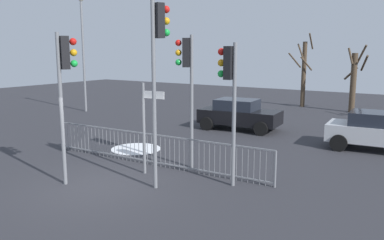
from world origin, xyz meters
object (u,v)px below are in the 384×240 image
at_px(traffic_light_foreground_right, 158,53).
at_px(car_silver_trailing, 379,131).
at_px(traffic_light_foreground_left, 65,74).
at_px(car_black_far, 239,114).
at_px(direction_sign_post, 146,123).
at_px(street_lamp, 83,42).
at_px(bare_tree_centre, 304,72).
at_px(traffic_light_mid_right, 230,82).
at_px(traffic_light_rear_right, 187,72).
at_px(bare_tree_left, 354,80).

xyz_separation_m(traffic_light_foreground_right, car_silver_trailing, (4.46, 7.86, -2.95)).
height_order(traffic_light_foreground_left, car_black_far, traffic_light_foreground_left).
xyz_separation_m(direction_sign_post, street_lamp, (-11.39, 7.83, 2.68)).
distance_m(traffic_light_foreground_right, bare_tree_centre, 18.17).
bearing_deg(traffic_light_foreground_right, direction_sign_post, 165.74).
bearing_deg(traffic_light_mid_right, traffic_light_rear_right, 66.83).
relative_size(direction_sign_post, car_black_far, 0.72).
relative_size(traffic_light_foreground_left, bare_tree_centre, 0.87).
bearing_deg(traffic_light_mid_right, traffic_light_foreground_right, 127.66).
distance_m(traffic_light_rear_right, car_silver_trailing, 7.98).
relative_size(car_black_far, bare_tree_left, 0.96).
distance_m(car_black_far, bare_tree_left, 9.51).
height_order(traffic_light_mid_right, direction_sign_post, traffic_light_mid_right).
bearing_deg(direction_sign_post, car_black_far, 90.67).
relative_size(traffic_light_mid_right, car_silver_trailing, 1.02).
bearing_deg(direction_sign_post, car_silver_trailing, 47.35).
xyz_separation_m(traffic_light_foreground_right, street_lamp, (-12.48, 8.58, 0.55)).
distance_m(traffic_light_foreground_right, car_silver_trailing, 9.51).
distance_m(direction_sign_post, car_silver_trailing, 9.06).
bearing_deg(traffic_light_foreground_right, traffic_light_foreground_left, -133.80).
bearing_deg(bare_tree_centre, traffic_light_rear_right, -85.11).
xyz_separation_m(traffic_light_rear_right, bare_tree_centre, (-1.37, 16.03, -0.78)).
xyz_separation_m(bare_tree_left, bare_tree_centre, (-3.34, 0.64, 0.35)).
distance_m(car_silver_trailing, street_lamp, 17.32).
height_order(traffic_light_rear_right, bare_tree_centre, bare_tree_centre).
bearing_deg(direction_sign_post, traffic_light_rear_right, 56.52).
distance_m(traffic_light_foreground_right, bare_tree_left, 17.54).
height_order(traffic_light_foreground_left, traffic_light_foreground_right, traffic_light_foreground_right).
height_order(traffic_light_foreground_right, car_black_far, traffic_light_foreground_right).
distance_m(traffic_light_rear_right, bare_tree_centre, 16.11).
distance_m(traffic_light_foreground_left, bare_tree_centre, 19.20).
relative_size(traffic_light_mid_right, car_black_far, 1.02).
xyz_separation_m(traffic_light_rear_right, traffic_light_foreground_right, (0.41, -2.00, 0.60)).
bearing_deg(car_silver_trailing, direction_sign_post, -132.68).
xyz_separation_m(traffic_light_foreground_right, direction_sign_post, (-1.10, 0.75, -2.13)).
relative_size(traffic_light_rear_right, traffic_light_mid_right, 1.07).
relative_size(car_black_far, car_silver_trailing, 1.00).
height_order(car_black_far, bare_tree_left, bare_tree_left).
distance_m(traffic_light_mid_right, traffic_light_foreground_right, 2.10).
bearing_deg(traffic_light_foreground_left, traffic_light_rear_right, 84.42).
bearing_deg(traffic_light_foreground_left, car_silver_trailing, 79.02).
distance_m(traffic_light_mid_right, direction_sign_post, 2.97).
bearing_deg(street_lamp, car_black_far, -0.00).
distance_m(traffic_light_foreground_left, traffic_light_foreground_right, 2.69).
relative_size(bare_tree_left, bare_tree_centre, 0.84).
xyz_separation_m(street_lamp, bare_tree_centre, (10.70, 9.45, -1.93)).
distance_m(car_black_far, car_silver_trailing, 6.32).
xyz_separation_m(traffic_light_foreground_left, car_black_far, (0.53, 9.73, -2.36)).
distance_m(traffic_light_foreground_right, car_black_far, 9.25).
bearing_deg(bare_tree_left, traffic_light_mid_right, -90.16).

